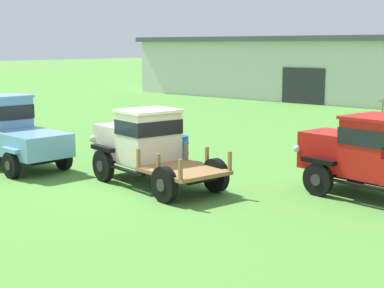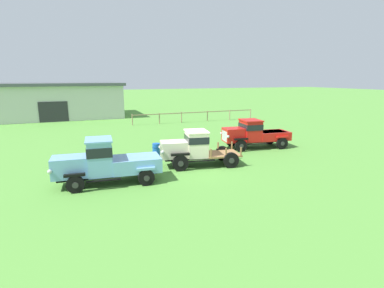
% 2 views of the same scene
% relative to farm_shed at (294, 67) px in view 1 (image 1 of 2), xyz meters
% --- Properties ---
extents(ground_plane, '(240.00, 240.00, 0.00)m').
position_rel_farm_shed_xyz_m(ground_plane, '(12.09, -28.04, -2.27)').
color(ground_plane, '#518E38').
extents(farm_shed, '(24.31, 10.15, 4.51)m').
position_rel_farm_shed_xyz_m(farm_shed, '(0.00, 0.00, 0.00)').
color(farm_shed, silver).
rests_on(farm_shed, ground).
extents(vintage_truck_foreground_near, '(5.32, 2.32, 2.29)m').
position_rel_farm_shed_xyz_m(vintage_truck_foreground_near, '(6.79, -28.89, -1.16)').
color(vintage_truck_foreground_near, black).
rests_on(vintage_truck_foreground_near, ground).
extents(vintage_truck_second_in_line, '(4.97, 2.57, 2.14)m').
position_rel_farm_shed_xyz_m(vintage_truck_second_in_line, '(11.90, -27.70, -1.14)').
color(vintage_truck_second_in_line, black).
rests_on(vintage_truck_second_in_line, ground).
extents(oil_drum_beside_row, '(0.56, 0.56, 0.87)m').
position_rel_farm_shed_xyz_m(oil_drum_beside_row, '(10.52, -24.64, -1.84)').
color(oil_drum_beside_row, '#1951B2').
rests_on(oil_drum_beside_row, ground).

